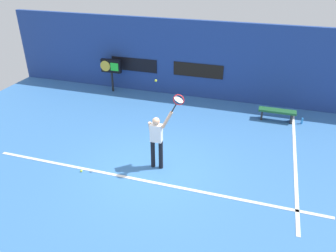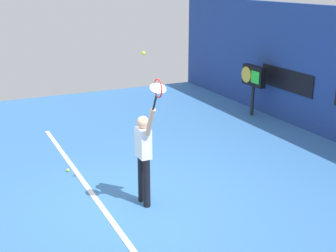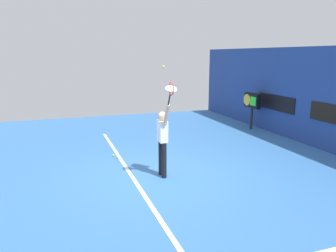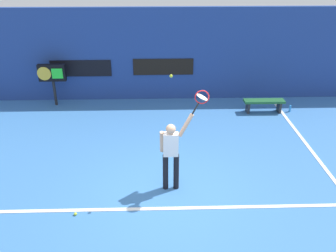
{
  "view_description": "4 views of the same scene",
  "coord_description": "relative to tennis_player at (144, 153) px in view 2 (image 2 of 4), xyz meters",
  "views": [
    {
      "loc": [
        2.9,
        -7.73,
        5.9
      ],
      "look_at": [
        0.39,
        0.27,
        1.43
      ],
      "focal_mm": 35.52,
      "sensor_mm": 36.0,
      "label": 1
    },
    {
      "loc": [
        7.27,
        -2.77,
        3.99
      ],
      "look_at": [
        -0.33,
        0.85,
        1.3
      ],
      "focal_mm": 49.61,
      "sensor_mm": 36.0,
      "label": 2
    },
    {
      "loc": [
        7.73,
        -2.31,
        3.08
      ],
      "look_at": [
        0.12,
        0.31,
        1.33
      ],
      "focal_mm": 35.14,
      "sensor_mm": 36.0,
      "label": 3
    },
    {
      "loc": [
        -0.21,
        -6.87,
        5.15
      ],
      "look_at": [
        0.02,
        0.79,
        1.35
      ],
      "focal_mm": 38.45,
      "sensor_mm": 36.0,
      "label": 4
    }
  ],
  "objects": [
    {
      "name": "tennis_racket",
      "position": [
        0.63,
        -0.0,
        1.29
      ],
      "size": [
        0.42,
        0.27,
        0.62
      ],
      "color": "black"
    },
    {
      "name": "spare_ball",
      "position": [
        -2.09,
        -0.92,
        -0.98
      ],
      "size": [
        0.07,
        0.07,
        0.07
      ],
      "primitive_type": "sphere",
      "color": "#CCE033",
      "rests_on": "ground_plane"
    },
    {
      "name": "tennis_ball",
      "position": [
        -0.01,
        0.03,
        1.78
      ],
      "size": [
        0.07,
        0.07,
        0.07
      ],
      "primitive_type": "sphere",
      "color": "#CCE033"
    },
    {
      "name": "scoreboard_clock",
      "position": [
        -4.01,
        5.22,
        0.15
      ],
      "size": [
        0.96,
        0.2,
        1.52
      ],
      "color": "black",
      "rests_on": "ground_plane"
    },
    {
      "name": "ground_plane",
      "position": [
        -0.07,
        -0.18,
        -1.01
      ],
      "size": [
        18.0,
        18.0,
        0.0
      ],
      "primitive_type": "plane",
      "color": "#3870B2"
    },
    {
      "name": "tennis_player",
      "position": [
        0.0,
        0.0,
        0.0
      ],
      "size": [
        0.74,
        0.31,
        1.95
      ],
      "color": "black",
      "rests_on": "ground_plane"
    },
    {
      "name": "sponsor_banner_portside",
      "position": [
        -3.07,
        5.68,
        0.22
      ],
      "size": [
        2.2,
        0.03,
        0.6
      ],
      "primitive_type": "cube",
      "color": "black"
    },
    {
      "name": "court_baseline",
      "position": [
        -0.07,
        -0.77,
        -1.0
      ],
      "size": [
        10.0,
        0.1,
        0.01
      ],
      "primitive_type": "cube",
      "color": "white",
      "rests_on": "ground_plane"
    }
  ]
}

